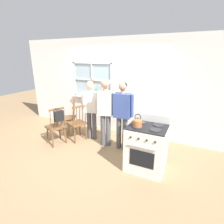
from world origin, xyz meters
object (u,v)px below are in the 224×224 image
Objects in this scene: handbag at (59,116)px; person_elderly_left at (91,104)px; chair_center_cluster at (69,118)px; person_teen_center at (105,107)px; person_adult_right at (122,110)px; chair_near_wall at (77,124)px; kettle at (138,122)px; potted_plant at (96,94)px; chair_by_window at (56,127)px; stove at (146,147)px.

person_elderly_left is at bearing 58.09° from handbag.
person_teen_center is at bearing 49.57° from chair_center_cluster.
person_elderly_left is 0.97× the size of person_adult_right.
chair_near_wall is at bearing -160.58° from person_elderly_left.
kettle is at bearing -44.32° from person_elderly_left.
handbag is (-1.41, -0.58, -0.17)m from person_adult_right.
chair_center_cluster is 3.03× the size of potted_plant.
person_teen_center reaches higher than chair_by_window.
potted_plant is (0.55, 0.64, 0.63)m from chair_center_cluster.
person_teen_center is 5.11× the size of potted_plant.
handbag is at bearing -166.79° from person_teen_center.
chair_near_wall and chair_center_cluster have the same top height.
chair_center_cluster is at bearing 171.46° from person_adult_right.
person_adult_right reaches higher than handbag.
person_adult_right is 5.37× the size of handbag.
person_elderly_left is at bearing 168.19° from person_adult_right.
potted_plant is at bearing -162.02° from chair_near_wall.
chair_center_cluster is at bearing 113.77° from handbag.
chair_near_wall is 1.10m from potted_plant.
chair_near_wall is 0.54m from chair_center_cluster.
stove is (2.02, -0.46, 0.01)m from chair_near_wall.
stove is (2.50, -0.71, 0.01)m from chair_center_cluster.
person_adult_right is at bearing -25.34° from person_elderly_left.
kettle is (1.85, -0.59, 0.56)m from chair_near_wall.
stove is 3.30× the size of potted_plant.
person_elderly_left is (0.32, 0.23, 0.52)m from chair_near_wall.
chair_center_cluster is 1.44m from person_teen_center.
person_adult_right is 1.06m from stove.
stove is at bearing 38.38° from kettle.
potted_plant is at bearing 108.02° from chair_center_cluster.
chair_near_wall is (0.36, 0.42, 0.00)m from chair_by_window.
chair_center_cluster is at bearing -95.26° from chair_near_wall.
kettle is at bearing -2.38° from handbag.
chair_by_window is 1.00× the size of chair_near_wall.
chair_by_window and chair_near_wall have the same top height.
handbag is (-0.46, -0.74, -0.15)m from person_elderly_left.
stove reaches higher than chair_near_wall.
chair_by_window and chair_center_cluster have the same top height.
person_elderly_left is 1.90m from stove.
person_elderly_left is 0.72m from potted_plant.
potted_plant reaches higher than chair_center_cluster.
person_teen_center is at bearing 133.33° from chair_by_window.
stove is (1.70, -0.69, -0.51)m from person_elderly_left.
person_elderly_left reaches higher than chair_near_wall.
stove is 4.39× the size of kettle.
person_elderly_left is 4.86× the size of potted_plant.
chair_near_wall is 1.01m from person_teen_center.
chair_by_window is 2.29m from kettle.
person_adult_right reaches higher than kettle.
person_elderly_left reaches higher than chair_center_cluster.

